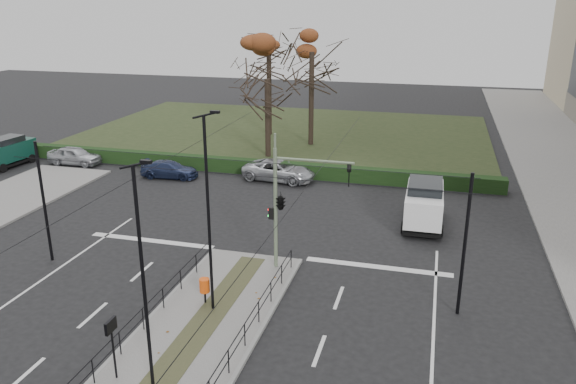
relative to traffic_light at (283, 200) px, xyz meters
The scene contains 19 objects.
ground 5.53m from the traffic_light, 112.67° to the right, with size 140.00×140.00×0.00m, color black.
median_island 7.49m from the traffic_light, 104.36° to the right, with size 4.40×15.00×0.14m, color #625F5D.
park 29.27m from the traffic_light, 105.26° to the left, with size 38.00×26.00×0.10m, color #243018.
hedge 16.79m from the traffic_light, 117.59° to the left, with size 38.00×1.00×1.00m, color black.
median_railing 7.22m from the traffic_light, 104.15° to the right, with size 4.14×13.24×0.92m.
catenary 2.86m from the traffic_light, 125.27° to the right, with size 20.00×34.00×6.00m.
traffic_light is the anchor object (origin of this frame).
litter_bin 5.30m from the traffic_light, 118.75° to the right, with size 0.43×0.43×1.10m.
info_panel 10.06m from the traffic_light, 108.55° to the right, with size 0.13×0.57×2.21m.
streetlamp_median_near 9.84m from the traffic_light, 99.52° to the right, with size 0.65×0.13×7.76m.
streetlamp_median_far 4.81m from the traffic_light, 111.22° to the right, with size 0.68×0.14×8.19m.
parked_car_first 24.60m from the traffic_light, 147.16° to the left, with size 1.68×4.18×1.43m, color #ADAFB5.
parked_car_third 17.17m from the traffic_light, 134.49° to the left, with size 1.69×4.15×1.20m, color #212B4D.
parked_car_fourth 14.38m from the traffic_light, 106.72° to the left, with size 2.37×5.14×1.43m, color #ADAFB5.
white_van 10.02m from the traffic_light, 50.85° to the left, with size 2.27×4.88×2.56m.
green_van 27.71m from the traffic_light, 155.41° to the left, with size 2.12×4.57×2.29m.
rust_tree 28.80m from the traffic_light, 108.14° to the left, with size 8.12×8.12×11.08m.
bare_tree_center 24.80m from the traffic_light, 99.79° to the left, with size 6.73×6.73×10.57m.
bare_tree_near 20.50m from the traffic_light, 108.97° to the left, with size 5.38×5.38×8.28m.
Camera 1 is at (8.15, -19.19, 12.06)m, focal length 35.00 mm.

